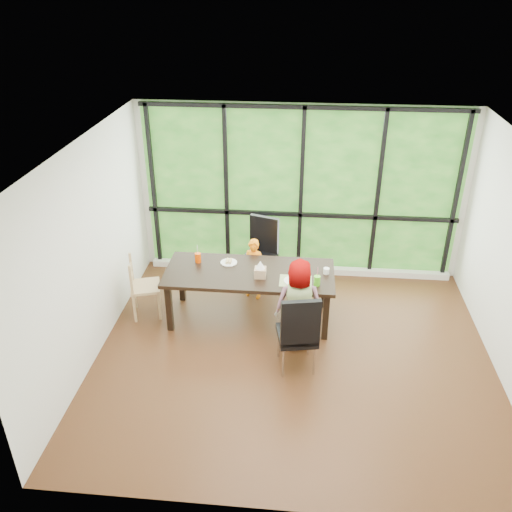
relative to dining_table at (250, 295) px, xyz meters
name	(u,v)px	position (x,y,z in m)	size (l,w,h in m)	color
ground	(293,355)	(0.64, -0.78, -0.38)	(5.00, 5.00, 0.00)	black
back_wall	(301,192)	(0.64, 1.47, 0.98)	(5.00, 5.00, 0.00)	silver
foliage_backdrop	(301,193)	(0.64, 1.45, 0.98)	(4.80, 0.02, 2.65)	#1B4B17
window_mullions	(301,194)	(0.64, 1.41, 0.98)	(4.80, 0.06, 2.65)	black
window_sill	(298,269)	(0.64, 1.37, -0.33)	(4.80, 0.12, 0.10)	silver
dining_table	(250,295)	(0.00, 0.00, 0.00)	(2.29, 0.97, 0.75)	black
chair_window_leather	(259,254)	(0.05, 0.92, 0.17)	(0.46, 0.46, 1.08)	black
chair_interior_leather	(297,330)	(0.68, -0.98, 0.17)	(0.46, 0.46, 1.08)	black
chair_end_beech	(145,287)	(-1.46, -0.04, 0.08)	(0.42, 0.40, 0.90)	tan
child_toddler	(254,269)	(0.00, 0.58, 0.09)	(0.34, 0.22, 0.94)	orange
child_older	(298,304)	(0.68, -0.54, 0.24)	(0.60, 0.39, 1.24)	gray
placemat	(296,281)	(0.63, -0.19, 0.38)	(0.42, 0.31, 0.01)	tan
plate_far	(229,262)	(-0.31, 0.22, 0.38)	(0.23, 0.23, 0.01)	white
plate_near	(294,281)	(0.61, -0.20, 0.38)	(0.26, 0.26, 0.02)	white
orange_cup	(198,258)	(-0.74, 0.20, 0.44)	(0.09, 0.09, 0.14)	#F04801
green_cup	(317,281)	(0.91, -0.26, 0.44)	(0.08, 0.08, 0.13)	#4FC01D
white_mug	(326,271)	(1.04, 0.05, 0.42)	(0.08, 0.08, 0.08)	white
tissue_box	(260,273)	(0.16, -0.12, 0.44)	(0.15, 0.15, 0.13)	tan
crepe_rolls_far	(229,261)	(-0.31, 0.22, 0.41)	(0.10, 0.12, 0.04)	tan
crepe_rolls_near	(294,279)	(0.61, -0.20, 0.41)	(0.15, 0.12, 0.04)	tan
straw_white	(198,251)	(-0.74, 0.20, 0.55)	(0.01, 0.01, 0.20)	white
straw_pink	(317,274)	(0.91, -0.26, 0.55)	(0.01, 0.01, 0.20)	pink
tissue	(260,265)	(0.16, -0.12, 0.56)	(0.12, 0.12, 0.11)	white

